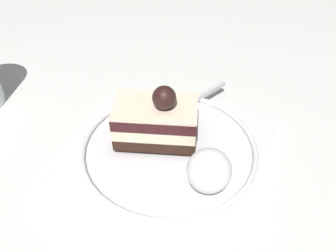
{
  "coord_description": "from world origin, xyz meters",
  "views": [
    {
      "loc": [
        -0.1,
        0.3,
        0.32
      ],
      "look_at": [
        0.0,
        0.01,
        0.05
      ],
      "focal_mm": 38.44,
      "sensor_mm": 36.0,
      "label": 1
    }
  ],
  "objects_px": {
    "cake_slice": "(157,119)",
    "whipped_cream_dollop": "(209,171)",
    "dessert_plate": "(168,151)",
    "fork": "(196,99)"
  },
  "relations": [
    {
      "from": "dessert_plate",
      "to": "fork",
      "type": "bearing_deg",
      "value": -94.6
    },
    {
      "from": "dessert_plate",
      "to": "cake_slice",
      "type": "distance_m",
      "value": 0.04
    },
    {
      "from": "fork",
      "to": "cake_slice",
      "type": "bearing_deg",
      "value": 72.91
    },
    {
      "from": "cake_slice",
      "to": "fork",
      "type": "relative_size",
      "value": 1.1
    },
    {
      "from": "whipped_cream_dollop",
      "to": "dessert_plate",
      "type": "bearing_deg",
      "value": -36.79
    },
    {
      "from": "cake_slice",
      "to": "whipped_cream_dollop",
      "type": "xyz_separation_m",
      "value": [
        -0.08,
        0.06,
        -0.0
      ]
    },
    {
      "from": "dessert_plate",
      "to": "whipped_cream_dollop",
      "type": "xyz_separation_m",
      "value": [
        -0.06,
        0.04,
        0.03
      ]
    },
    {
      "from": "whipped_cream_dollop",
      "to": "cake_slice",
      "type": "bearing_deg",
      "value": -35.85
    },
    {
      "from": "whipped_cream_dollop",
      "to": "fork",
      "type": "bearing_deg",
      "value": -69.45
    },
    {
      "from": "dessert_plate",
      "to": "whipped_cream_dollop",
      "type": "relative_size",
      "value": 5.0
    }
  ]
}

